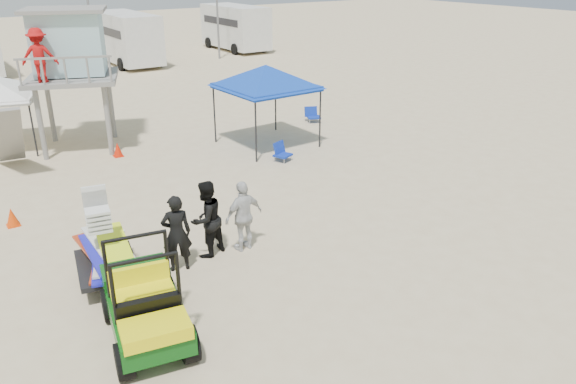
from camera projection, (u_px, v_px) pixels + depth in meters
ground at (351, 303)px, 11.38m from camera, size 140.00×140.00×0.00m
utility_cart at (144, 299)px, 9.97m from camera, size 1.66×2.66×1.88m
surf_trailer at (104, 250)px, 11.78m from camera, size 1.49×2.31×1.95m
man_left at (177, 233)px, 12.30m from camera, size 0.74×0.59×1.79m
man_mid at (206, 219)px, 12.93m from camera, size 1.08×0.96×1.84m
man_right at (244, 216)px, 13.20m from camera, size 1.06×0.53×1.74m
lifeguard_tower at (65, 49)px, 19.46m from camera, size 3.87×3.87×4.81m
canopy_blue at (266, 69)px, 20.05m from camera, size 3.08×3.08×3.38m
cone_near at (118, 150)px, 19.77m from camera, size 0.34×0.34×0.50m
cone_far at (12, 217)px, 14.60m from camera, size 0.34×0.34×0.50m
beach_chair_b at (281, 152)px, 19.35m from camera, size 0.69×0.76×0.64m
beach_chair_c at (312, 115)px, 23.98m from camera, size 0.70×0.77×0.64m
rv_mid_right at (126, 36)px, 36.71m from camera, size 2.64×7.00×3.25m
rv_far_right at (235, 26)px, 42.52m from camera, size 2.64×6.60×3.25m
light_pole_left at (88, 6)px, 32.02m from camera, size 0.14×0.14×8.00m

